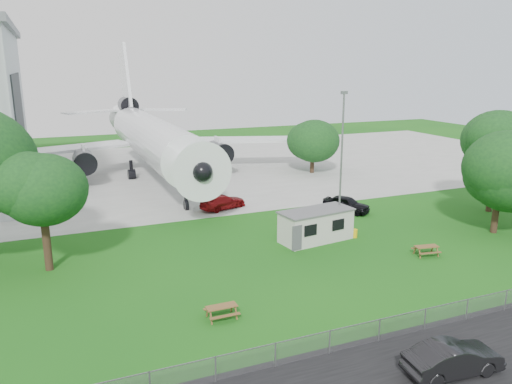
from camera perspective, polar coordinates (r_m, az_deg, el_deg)
name	(u,v)px	position (r m, az deg, el deg)	size (l,w,h in m)	color
ground	(284,276)	(34.95, 3.17, -9.58)	(160.00, 160.00, 0.00)	#216A17
asphalt_strip	(406,384)	(25.36, 16.82, -20.23)	(120.00, 8.00, 0.02)	black
concrete_apron	(164,171)	(69.65, -10.48, 2.34)	(120.00, 46.00, 0.03)	#B7B7B2
airliner	(150,136)	(66.30, -11.98, 6.29)	(46.36, 47.73, 17.69)	white
site_cabin	(316,225)	(41.55, 6.88, -3.79)	(6.91, 3.53, 2.62)	beige
picnic_west	(222,318)	(29.69, -3.94, -14.17)	(1.80, 1.50, 0.76)	brown
picnic_east	(426,255)	(40.64, 18.83, -6.86)	(1.80, 1.50, 0.76)	brown
fence	(363,345)	(27.67, 12.08, -16.76)	(58.00, 0.04, 1.30)	gray
lamp_mast	(341,166)	(42.19, 9.70, 2.97)	(0.16, 0.16, 12.00)	slate
tree_west_small	(41,191)	(37.13, -23.35, 0.10)	(6.06, 6.06, 8.83)	#382619
tree_east_front	(500,175)	(47.00, 26.14, 1.78)	(7.58, 7.58, 8.94)	#382619
tree_east_back	(497,142)	(53.55, 25.81, 5.18)	(7.02, 7.02, 10.50)	#382619
tree_far_apron	(313,141)	(67.29, 6.51, 5.84)	(6.88, 6.88, 7.81)	#382619
car_centre_sedan	(453,359)	(26.28, 21.59, -17.33)	(1.66, 4.77, 1.57)	black
car_ne_hatch	(346,204)	(50.14, 10.27, -1.38)	(1.88, 4.67, 1.59)	black
car_apron_van	(223,202)	(50.53, -3.81, -1.14)	(2.02, 4.97, 1.44)	maroon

